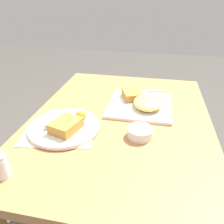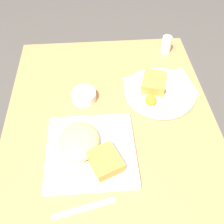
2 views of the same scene
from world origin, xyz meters
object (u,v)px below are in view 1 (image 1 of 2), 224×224
(plate_oval_far, at_px, (65,125))
(sauce_ramekin, at_px, (140,132))
(butter_knife, at_px, (147,91))
(plate_square_near, at_px, (142,103))
(salt_shaker, at_px, (1,168))

(plate_oval_far, distance_m, sauce_ramekin, 0.29)
(plate_oval_far, relative_size, butter_knife, 1.52)
(plate_square_near, height_order, plate_oval_far, plate_square_near)
(plate_square_near, distance_m, sauce_ramekin, 0.24)
(plate_square_near, distance_m, plate_oval_far, 0.38)
(sauce_ramekin, height_order, butter_knife, sauce_ramekin)
(plate_square_near, bearing_deg, sauce_ramekin, -176.81)
(plate_square_near, relative_size, butter_knife, 1.58)
(plate_square_near, xyz_separation_m, sauce_ramekin, (-0.24, -0.01, -0.00))
(plate_square_near, bearing_deg, plate_oval_far, 131.71)
(sauce_ramekin, relative_size, butter_knife, 0.52)
(butter_knife, bearing_deg, sauce_ramekin, 77.67)
(plate_oval_far, bearing_deg, butter_knife, -34.14)
(sauce_ramekin, xyz_separation_m, salt_shaker, (-0.28, 0.38, 0.01))
(plate_oval_far, xyz_separation_m, sauce_ramekin, (0.01, -0.29, 0.00))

